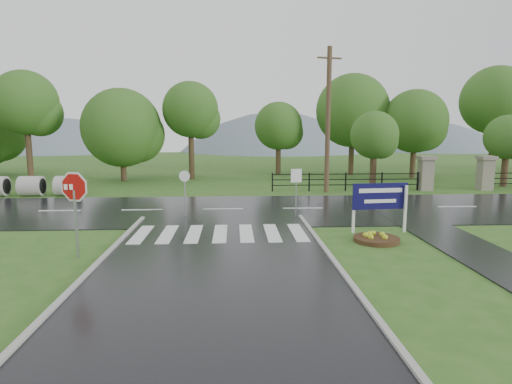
{
  "coord_description": "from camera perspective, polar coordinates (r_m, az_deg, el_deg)",
  "views": [
    {
      "loc": [
        0.53,
        -11.0,
        4.09
      ],
      "look_at": [
        1.43,
        6.0,
        1.5
      ],
      "focal_mm": 30.0,
      "sensor_mm": 36.0,
      "label": 1
    }
  ],
  "objects": [
    {
      "name": "treeline",
      "position": [
        35.25,
        -2.23,
        1.98
      ],
      "size": [
        83.2,
        5.2,
        10.0
      ],
      "color": "#2B581B",
      "rests_on": "ground"
    },
    {
      "name": "ground",
      "position": [
        11.75,
        -5.54,
        -11.76
      ],
      "size": [
        120.0,
        120.0,
        0.0
      ],
      "primitive_type": "plane",
      "color": "#315B1E",
      "rests_on": "ground"
    },
    {
      "name": "flower_bed",
      "position": [
        16.1,
        15.77,
        -5.96
      ],
      "size": [
        1.63,
        1.63,
        0.33
      ],
      "color": "#332111",
      "rests_on": "ground"
    },
    {
      "name": "stop_sign",
      "position": [
        14.41,
        -23.05,
        -0.35
      ],
      "size": [
        1.24,
        0.41,
        2.91
      ],
      "color": "#939399",
      "rests_on": "ground"
    },
    {
      "name": "utility_pole_east",
      "position": [
        27.15,
        9.58,
        9.47
      ],
      "size": [
        1.57,
        0.45,
        8.92
      ],
      "color": "#473523",
      "rests_on": "ground"
    },
    {
      "name": "crosswalk",
      "position": [
        16.51,
        -4.79,
        -5.51
      ],
      "size": [
        6.5,
        2.8,
        0.02
      ],
      "color": "silver",
      "rests_on": "ground"
    },
    {
      "name": "reg_sign_small",
      "position": [
        19.37,
        5.38,
        1.14
      ],
      "size": [
        0.49,
        0.08,
        2.23
      ],
      "color": "#939399",
      "rests_on": "ground"
    },
    {
      "name": "pillar_west",
      "position": [
        29.89,
        21.68,
        2.44
      ],
      "size": [
        1.0,
        1.0,
        2.24
      ],
      "color": "gray",
      "rests_on": "ground"
    },
    {
      "name": "entrance_tree_right",
      "position": [
        34.12,
        30.51,
        6.28
      ],
      "size": [
        3.03,
        3.03,
        4.93
      ],
      "color": "#3D2B1C",
      "rests_on": "ground"
    },
    {
      "name": "estate_billboard",
      "position": [
        17.25,
        16.21,
        -0.87
      ],
      "size": [
        2.22,
        0.28,
        1.95
      ],
      "color": "silver",
      "rests_on": "ground"
    },
    {
      "name": "entrance_tree_left",
      "position": [
        30.04,
        15.51,
        7.27
      ],
      "size": [
        3.21,
        3.21,
        5.17
      ],
      "color": "#3D2B1C",
      "rests_on": "ground"
    },
    {
      "name": "hills",
      "position": [
        78.55,
        -0.76,
        -5.82
      ],
      "size": [
        102.0,
        48.0,
        48.0
      ],
      "color": "slate",
      "rests_on": "ground"
    },
    {
      "name": "pillar_east",
      "position": [
        31.76,
        28.26,
        2.36
      ],
      "size": [
        1.0,
        1.0,
        2.24
      ],
      "color": "gray",
      "rests_on": "ground"
    },
    {
      "name": "fence_west",
      "position": [
        28.15,
        11.87,
        1.6
      ],
      "size": [
        9.58,
        0.08,
        1.2
      ],
      "color": "black",
      "rests_on": "ground"
    },
    {
      "name": "reg_sign_round",
      "position": [
        19.66,
        -9.47,
        0.57
      ],
      "size": [
        0.5,
        0.1,
        2.15
      ],
      "color": "#939399",
      "rests_on": "ground"
    },
    {
      "name": "curb_right",
      "position": [
        8.65,
        18.99,
        -20.06
      ],
      "size": [
        0.15,
        24.0,
        0.12
      ],
      "primitive_type": "cube",
      "color": "#A3A39B",
      "rests_on": "ground"
    },
    {
      "name": "main_road",
      "position": [
        21.41,
        -4.38,
        -2.39
      ],
      "size": [
        90.0,
        8.0,
        0.04
      ],
      "primitive_type": "cube",
      "color": "black",
      "rests_on": "ground"
    },
    {
      "name": "walkway",
      "position": [
        17.47,
        24.35,
        -5.67
      ],
      "size": [
        2.2,
        11.0,
        0.04
      ],
      "primitive_type": "cube",
      "color": "black",
      "rests_on": "ground"
    }
  ]
}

